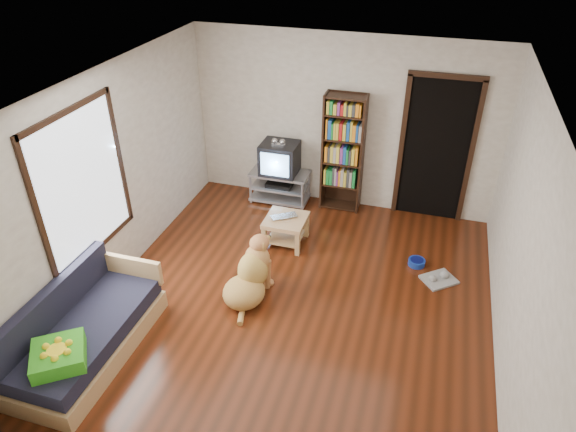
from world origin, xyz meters
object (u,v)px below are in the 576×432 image
(dog, at_px, (250,277))
(laptop, at_px, (285,218))
(green_cushion, at_px, (59,356))
(dog_bowl, at_px, (417,262))
(crt_tv, at_px, (280,157))
(bookshelf, at_px, (343,147))
(tv_stand, at_px, (280,185))
(sofa, at_px, (86,333))
(grey_rag, at_px, (439,280))
(coffee_table, at_px, (286,226))

(dog, bearing_deg, laptop, 86.33)
(green_cushion, xyz_separation_m, laptop, (1.28, 3.02, -0.08))
(green_cushion, relative_size, laptop, 1.31)
(green_cushion, bearing_deg, dog, 21.05)
(dog_bowl, relative_size, crt_tv, 0.38)
(crt_tv, height_order, bookshelf, bookshelf)
(tv_stand, bearing_deg, sofa, -105.02)
(crt_tv, bearing_deg, sofa, -104.93)
(green_cushion, distance_m, dog_bowl, 4.36)
(grey_rag, relative_size, tv_stand, 0.44)
(sofa, height_order, coffee_table, sofa)
(laptop, relative_size, tv_stand, 0.40)
(sofa, xyz_separation_m, coffee_table, (1.40, 2.53, 0.02))
(green_cushion, height_order, sofa, sofa)
(green_cushion, bearing_deg, sofa, 67.71)
(bookshelf, relative_size, coffee_table, 3.27)
(dog_bowl, bearing_deg, grey_rag, -39.81)
(green_cushion, height_order, grey_rag, green_cushion)
(green_cushion, bearing_deg, dog_bowl, 8.91)
(laptop, height_order, sofa, sofa)
(dog_bowl, distance_m, tv_stand, 2.49)
(dog_bowl, distance_m, coffee_table, 1.81)
(sofa, xyz_separation_m, dog, (1.33, 1.33, 0.03))
(tv_stand, height_order, dog, dog)
(bookshelf, xyz_separation_m, sofa, (-1.92, -3.72, -0.74))
(green_cushion, relative_size, grey_rag, 1.17)
(crt_tv, bearing_deg, dog, -81.28)
(dog_bowl, xyz_separation_m, coffee_table, (-1.80, -0.00, 0.24))
(tv_stand, relative_size, coffee_table, 1.64)
(coffee_table, bearing_deg, sofa, -119.03)
(tv_stand, bearing_deg, dog, -81.20)
(dog_bowl, height_order, dog, dog)
(laptop, distance_m, sofa, 2.87)
(green_cushion, distance_m, sofa, 0.58)
(dog_bowl, distance_m, bookshelf, 1.99)
(tv_stand, height_order, coffee_table, tv_stand)
(tv_stand, xyz_separation_m, bookshelf, (0.95, 0.09, 0.73))
(green_cushion, height_order, tv_stand, green_cushion)
(sofa, bearing_deg, crt_tv, 75.07)
(green_cushion, height_order, crt_tv, crt_tv)
(coffee_table, bearing_deg, tv_stand, 111.42)
(tv_stand, bearing_deg, grey_rag, -28.08)
(laptop, height_order, coffee_table, laptop)
(tv_stand, xyz_separation_m, sofa, (-0.97, -3.63, -0.01))
(laptop, bearing_deg, tv_stand, 76.86)
(crt_tv, relative_size, coffee_table, 1.05)
(laptop, distance_m, bookshelf, 1.45)
(green_cushion, xyz_separation_m, dog_bowl, (3.08, 3.05, -0.46))
(crt_tv, distance_m, bookshelf, 0.99)
(coffee_table, bearing_deg, crt_tv, 111.03)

